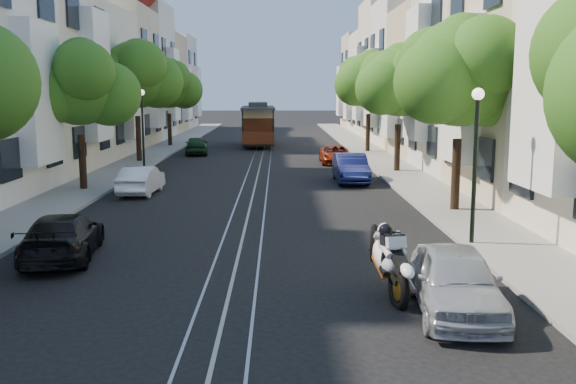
{
  "coord_description": "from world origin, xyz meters",
  "views": [
    {
      "loc": [
        1.03,
        -12.95,
        4.2
      ],
      "look_at": [
        1.34,
        6.86,
        1.07
      ],
      "focal_mm": 40.0,
      "sensor_mm": 36.0,
      "label": 1
    }
  ],
  "objects_px": {
    "lamp_west": "(142,116)",
    "parked_car_e_near": "(456,281)",
    "lamp_east": "(476,142)",
    "tree_w_c": "(137,76)",
    "parked_car_e_far": "(336,155)",
    "sportbike_rider": "(388,257)",
    "tree_e_b": "(462,75)",
    "parked_car_w_far": "(197,145)",
    "tree_w_b": "(80,86)",
    "tree_e_c": "(400,83)",
    "cable_car": "(258,122)",
    "parked_car_e_mid": "(351,168)",
    "tree_w_d": "(169,86)",
    "parked_car_w_near": "(63,236)",
    "parked_car_w_mid": "(141,180)",
    "tree_e_d": "(370,81)"
  },
  "relations": [
    {
      "from": "lamp_east",
      "to": "parked_car_w_far",
      "type": "height_order",
      "value": "lamp_east"
    },
    {
      "from": "parked_car_e_mid",
      "to": "parked_car_w_mid",
      "type": "relative_size",
      "value": 1.14
    },
    {
      "from": "tree_e_c",
      "to": "parked_car_w_far",
      "type": "height_order",
      "value": "tree_e_c"
    },
    {
      "from": "tree_w_c",
      "to": "parked_car_w_mid",
      "type": "xyz_separation_m",
      "value": [
        2.54,
        -11.74,
        -4.49
      ]
    },
    {
      "from": "tree_w_b",
      "to": "tree_w_d",
      "type": "height_order",
      "value": "tree_w_d"
    },
    {
      "from": "lamp_east",
      "to": "tree_w_d",
      "type": "bearing_deg",
      "value": 112.8
    },
    {
      "from": "parked_car_w_mid",
      "to": "lamp_west",
      "type": "bearing_deg",
      "value": -76.73
    },
    {
      "from": "tree_w_c",
      "to": "lamp_west",
      "type": "distance_m",
      "value": 3.81
    },
    {
      "from": "parked_car_e_mid",
      "to": "tree_w_b",
      "type": "bearing_deg",
      "value": -168.24
    },
    {
      "from": "lamp_east",
      "to": "lamp_west",
      "type": "distance_m",
      "value": 21.97
    },
    {
      "from": "tree_w_d",
      "to": "lamp_east",
      "type": "relative_size",
      "value": 1.57
    },
    {
      "from": "parked_car_w_near",
      "to": "parked_car_w_mid",
      "type": "distance_m",
      "value": 10.36
    },
    {
      "from": "tree_w_c",
      "to": "parked_car_e_far",
      "type": "distance_m",
      "value": 12.42
    },
    {
      "from": "tree_e_d",
      "to": "cable_car",
      "type": "xyz_separation_m",
      "value": [
        -7.76,
        5.59,
        -3.06
      ]
    },
    {
      "from": "tree_w_d",
      "to": "parked_car_w_far",
      "type": "xyz_separation_m",
      "value": [
        2.74,
        -6.19,
        -3.98
      ]
    },
    {
      "from": "parked_car_e_near",
      "to": "parked_car_e_mid",
      "type": "relative_size",
      "value": 0.93
    },
    {
      "from": "lamp_west",
      "to": "parked_car_w_mid",
      "type": "bearing_deg",
      "value": -79.01
    },
    {
      "from": "tree_w_b",
      "to": "sportbike_rider",
      "type": "distance_m",
      "value": 18.0
    },
    {
      "from": "sportbike_rider",
      "to": "parked_car_w_far",
      "type": "relative_size",
      "value": 0.64
    },
    {
      "from": "lamp_west",
      "to": "sportbike_rider",
      "type": "distance_m",
      "value": 24.32
    },
    {
      "from": "lamp_west",
      "to": "parked_car_e_near",
      "type": "height_order",
      "value": "lamp_west"
    },
    {
      "from": "lamp_east",
      "to": "parked_car_e_near",
      "type": "bearing_deg",
      "value": -109.89
    },
    {
      "from": "parked_car_e_far",
      "to": "lamp_west",
      "type": "bearing_deg",
      "value": -167.61
    },
    {
      "from": "tree_e_c",
      "to": "sportbike_rider",
      "type": "distance_m",
      "value": 20.97
    },
    {
      "from": "tree_e_b",
      "to": "parked_car_w_mid",
      "type": "height_order",
      "value": "tree_e_b"
    },
    {
      "from": "parked_car_e_mid",
      "to": "parked_car_w_mid",
      "type": "xyz_separation_m",
      "value": [
        -9.0,
        -3.24,
        -0.08
      ]
    },
    {
      "from": "tree_e_d",
      "to": "tree_w_d",
      "type": "bearing_deg",
      "value": 160.85
    },
    {
      "from": "tree_e_b",
      "to": "parked_car_e_mid",
      "type": "xyz_separation_m",
      "value": [
        -2.86,
        7.5,
        -4.07
      ]
    },
    {
      "from": "tree_e_c",
      "to": "sportbike_rider",
      "type": "height_order",
      "value": "tree_e_c"
    },
    {
      "from": "tree_e_c",
      "to": "cable_car",
      "type": "distance_m",
      "value": 18.53
    },
    {
      "from": "tree_e_b",
      "to": "parked_car_w_near",
      "type": "distance_m",
      "value": 13.8
    },
    {
      "from": "lamp_east",
      "to": "sportbike_rider",
      "type": "bearing_deg",
      "value": -125.35
    },
    {
      "from": "tree_w_c",
      "to": "lamp_west",
      "type": "xyz_separation_m",
      "value": [
        0.84,
        -2.98,
        -2.22
      ]
    },
    {
      "from": "tree_w_d",
      "to": "tree_e_b",
      "type": "bearing_deg",
      "value": -61.93
    },
    {
      "from": "parked_car_w_near",
      "to": "tree_w_b",
      "type": "bearing_deg",
      "value": -83.34
    },
    {
      "from": "tree_w_c",
      "to": "cable_car",
      "type": "height_order",
      "value": "tree_w_c"
    },
    {
      "from": "lamp_west",
      "to": "parked_car_w_far",
      "type": "relative_size",
      "value": 1.15
    },
    {
      "from": "sportbike_rider",
      "to": "parked_car_e_near",
      "type": "xyz_separation_m",
      "value": [
        1.13,
        -0.98,
        -0.21
      ]
    },
    {
      "from": "tree_w_c",
      "to": "tree_w_d",
      "type": "height_order",
      "value": "tree_w_c"
    },
    {
      "from": "tree_w_c",
      "to": "parked_car_e_far",
      "type": "height_order",
      "value": "tree_w_c"
    },
    {
      "from": "sportbike_rider",
      "to": "cable_car",
      "type": "xyz_separation_m",
      "value": [
        -3.77,
        36.83,
        0.96
      ]
    },
    {
      "from": "tree_w_b",
      "to": "tree_w_c",
      "type": "bearing_deg",
      "value": 90.0
    },
    {
      "from": "sportbike_rider",
      "to": "tree_e_b",
      "type": "bearing_deg",
      "value": 55.73
    },
    {
      "from": "tree_w_d",
      "to": "sportbike_rider",
      "type": "height_order",
      "value": "tree_w_d"
    },
    {
      "from": "tree_e_c",
      "to": "cable_car",
      "type": "relative_size",
      "value": 0.82
    },
    {
      "from": "tree_w_c",
      "to": "tree_e_d",
      "type": "bearing_deg",
      "value": 22.62
    },
    {
      "from": "tree_e_c",
      "to": "parked_car_w_mid",
      "type": "height_order",
      "value": "tree_e_c"
    },
    {
      "from": "tree_e_b",
      "to": "parked_car_w_far",
      "type": "distance_m",
      "value": 24.21
    },
    {
      "from": "tree_w_c",
      "to": "parked_car_e_near",
      "type": "bearing_deg",
      "value": -66.25
    },
    {
      "from": "sportbike_rider",
      "to": "parked_car_w_near",
      "type": "distance_m",
      "value": 8.3
    }
  ]
}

